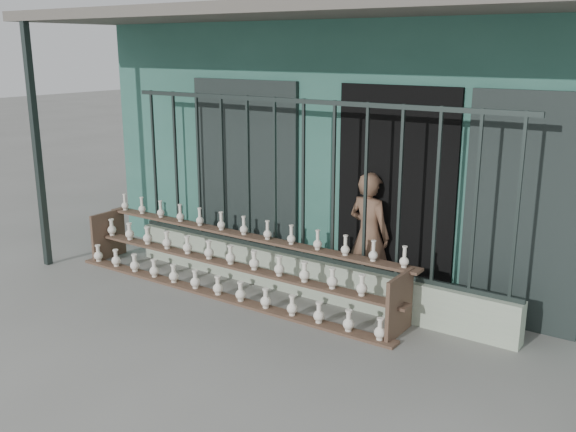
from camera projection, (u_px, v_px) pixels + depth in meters
The scene contains 6 objects.
ground at pixel (232, 333), 6.47m from camera, with size 60.00×60.00×0.00m, color slate.
workshop_building at pixel (413, 129), 9.41m from camera, with size 7.40×6.60×3.21m.
parapet_wall at pixel (303, 275), 7.44m from camera, with size 5.00×0.20×0.45m, color #ABBCA1.
security_fence at pixel (303, 180), 7.16m from camera, with size 5.00×0.04×1.80m.
shelf_rack at pixel (230, 261), 7.49m from camera, with size 4.50×0.68×0.85m.
elderly_woman at pixel (369, 235), 7.28m from camera, with size 0.53×0.35×1.45m, color brown.
Camera 1 is at (3.85, -4.57, 2.80)m, focal length 40.00 mm.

